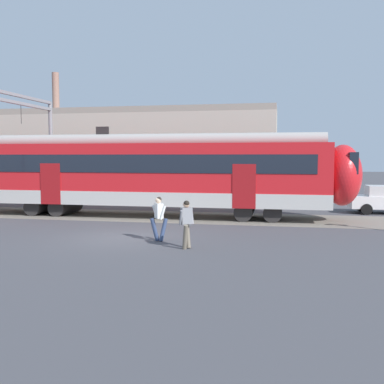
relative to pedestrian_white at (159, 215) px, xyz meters
name	(u,v)px	position (x,y,z in m)	size (l,w,h in m)	color
ground_plane	(126,238)	(-1.45, 0.41, -0.96)	(160.00, 160.00, 0.00)	#424247
pedestrian_white	(159,215)	(0.00, 0.00, 0.00)	(0.71, 0.48, 1.67)	navy
pedestrian_grey	(186,221)	(1.30, -1.17, 0.00)	(0.50, 0.71, 1.67)	#6B6051
catenary_gantry	(22,135)	(-9.64, 6.60, 3.35)	(0.24, 6.64, 6.53)	gray
background_building	(134,156)	(-5.77, 14.44, 2.24)	(19.77, 5.00, 9.20)	#B2A899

